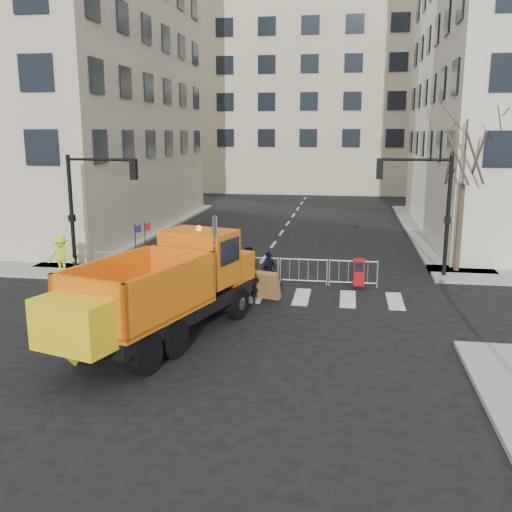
% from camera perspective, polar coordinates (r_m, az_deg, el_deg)
% --- Properties ---
extents(ground, '(120.00, 120.00, 0.00)m').
position_cam_1_polar(ground, '(17.82, -5.02, -8.66)').
color(ground, black).
rests_on(ground, ground).
extents(sidewalk_back, '(64.00, 5.00, 0.15)m').
position_cam_1_polar(sidewalk_back, '(25.75, -0.42, -1.85)').
color(sidewalk_back, gray).
rests_on(sidewalk_back, ground).
extents(building_far, '(30.00, 18.00, 24.00)m').
position_cam_1_polar(building_far, '(68.49, 5.91, 16.92)').
color(building_far, '#BFAD92').
rests_on(building_far, ground).
extents(traffic_light_left, '(0.18, 0.18, 5.40)m').
position_cam_1_polar(traffic_light_left, '(26.82, -17.94, 3.84)').
color(traffic_light_left, black).
rests_on(traffic_light_left, ground).
extents(traffic_light_right, '(0.18, 0.18, 5.40)m').
position_cam_1_polar(traffic_light_right, '(26.24, 18.62, 3.62)').
color(traffic_light_right, black).
rests_on(traffic_light_right, ground).
extents(crowd_barriers, '(12.60, 0.60, 1.10)m').
position_cam_1_polar(crowd_barriers, '(24.91, -2.46, -1.21)').
color(crowd_barriers, '#9EA0A5').
rests_on(crowd_barriers, ground).
extents(street_tree, '(3.00, 3.00, 7.50)m').
position_cam_1_polar(street_tree, '(27.22, 19.90, 6.05)').
color(street_tree, '#382B21').
rests_on(street_tree, ground).
extents(plow_truck, '(5.32, 10.11, 3.80)m').
position_cam_1_polar(plow_truck, '(17.72, -9.23, -3.16)').
color(plow_truck, black).
rests_on(plow_truck, ground).
extents(cop_a, '(0.69, 0.59, 1.60)m').
position_cam_1_polar(cop_a, '(21.36, -0.60, -2.79)').
color(cop_a, black).
rests_on(cop_a, ground).
extents(cop_b, '(0.96, 0.80, 1.77)m').
position_cam_1_polar(cop_b, '(23.45, -0.84, -1.22)').
color(cop_b, black).
rests_on(cop_b, ground).
extents(cop_c, '(0.75, 1.01, 1.59)m').
position_cam_1_polar(cop_c, '(23.47, 1.28, -1.44)').
color(cop_c, black).
rests_on(cop_c, ground).
extents(worker, '(1.29, 1.03, 1.75)m').
position_cam_1_polar(worker, '(26.62, -18.91, 0.05)').
color(worker, '#CAEA1B').
rests_on(worker, sidewalk_back).
extents(newspaper_box, '(0.48, 0.43, 1.10)m').
position_cam_1_polar(newspaper_box, '(23.90, 10.24, -1.61)').
color(newspaper_box, maroon).
rests_on(newspaper_box, sidewalk_back).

